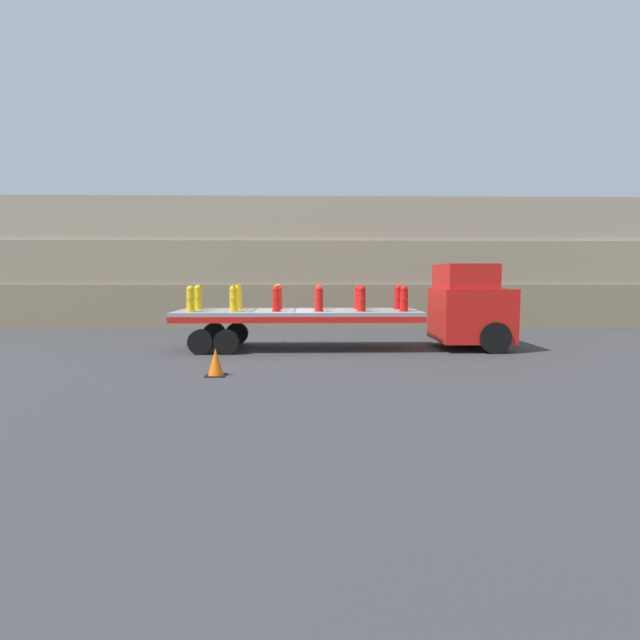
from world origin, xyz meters
The scene contains 19 objects.
ground_plane centered at (0.00, 0.00, 0.00)m, with size 120.00×120.00×0.00m, color #38383A.
rock_cliff centered at (0.00, 8.19, 3.12)m, with size 60.00×3.30×6.25m.
truck_cab centered at (5.99, 0.00, 1.45)m, with size 2.38×2.68×2.90m.
flatbed_trailer centered at (-0.57, 0.00, 1.07)m, with size 8.24×2.61×1.33m.
fire_hydrant_yellow_near_0 centered at (-3.52, -0.55, 1.75)m, with size 0.33×0.50×0.86m.
fire_hydrant_yellow_far_0 centered at (-3.52, 0.55, 1.75)m, with size 0.33×0.50×0.86m.
fire_hydrant_yellow_near_1 centered at (-2.11, -0.55, 1.75)m, with size 0.33×0.50×0.86m.
fire_hydrant_yellow_far_1 centered at (-2.11, 0.55, 1.75)m, with size 0.33×0.50×0.86m.
fire_hydrant_red_near_2 centered at (-0.70, -0.55, 1.75)m, with size 0.33×0.50×0.86m.
fire_hydrant_red_far_2 centered at (-0.70, 0.55, 1.75)m, with size 0.33×0.50×0.86m.
fire_hydrant_red_near_3 centered at (0.70, -0.55, 1.75)m, with size 0.33×0.50×0.86m.
fire_hydrant_red_far_3 centered at (0.70, 0.55, 1.75)m, with size 0.33×0.50×0.86m.
fire_hydrant_red_near_4 centered at (2.11, -0.55, 1.75)m, with size 0.33×0.50×0.86m.
fire_hydrant_red_far_4 centered at (2.11, 0.55, 1.75)m, with size 0.33×0.50×0.86m.
fire_hydrant_red_near_5 centered at (3.52, -0.55, 1.75)m, with size 0.33×0.50×0.86m.
fire_hydrant_red_far_5 centered at (3.52, 0.55, 1.75)m, with size 0.33×0.50×0.86m.
cargo_strap_rear centered at (-2.11, 0.00, 2.19)m, with size 0.05×2.72×0.01m.
cargo_strap_middle centered at (-0.70, 0.00, 2.19)m, with size 0.05×2.72×0.01m.
traffic_cone centered at (-1.99, -4.59, 0.34)m, with size 0.51×0.51×0.70m.
Camera 1 is at (0.35, -17.01, 2.52)m, focal length 28.00 mm.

